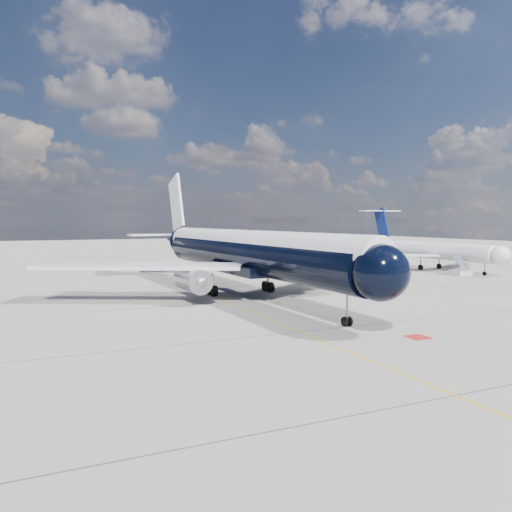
# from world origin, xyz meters

# --- Properties ---
(ground) EXTENTS (320.00, 320.00, 0.00)m
(ground) POSITION_xyz_m (0.00, 30.00, 0.00)
(ground) COLOR gray
(ground) RESTS_ON ground
(taxiway_centerline) EXTENTS (0.16, 160.00, 0.01)m
(taxiway_centerline) POSITION_xyz_m (0.00, 25.00, 0.00)
(taxiway_centerline) COLOR #DEA00B
(taxiway_centerline) RESTS_ON ground
(red_marking) EXTENTS (1.60, 1.60, 0.01)m
(red_marking) POSITION_xyz_m (6.80, -10.00, 0.00)
(red_marking) COLOR maroon
(red_marking) RESTS_ON ground
(main_airliner) EXTENTS (44.27, 53.89, 15.57)m
(main_airliner) POSITION_xyz_m (3.49, 14.81, 4.83)
(main_airliner) COLOR black
(main_airliner) RESTS_ON ground
(regional_jet) EXTENTS (28.05, 32.13, 10.90)m
(regional_jet) POSITION_xyz_m (43.96, 28.99, 3.44)
(regional_jet) COLOR white
(regional_jet) RESTS_ON ground
(boarding_stair) EXTENTS (2.70, 3.13, 3.03)m
(boarding_stair) POSITION_xyz_m (41.27, 18.58, 0.56)
(boarding_stair) COLOR white
(boarding_stair) RESTS_ON ground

